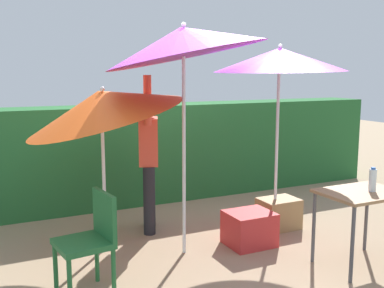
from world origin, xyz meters
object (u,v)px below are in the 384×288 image
Objects in this scene: chair_plastic at (91,237)px; cooler_box at (249,229)px; umbrella_orange at (184,42)px; umbrella_yellow at (280,60)px; umbrella_rainbow at (102,105)px; person_vendor at (149,155)px; bottle_water at (373,180)px; folding_table at (362,201)px; crate_cardboard at (279,213)px.

chair_plastic is 1.78× the size of cooler_box.
cooler_box is at bearing -6.72° from umbrella_orange.
umbrella_orange is 1.37m from umbrella_yellow.
umbrella_rainbow reaches higher than person_vendor.
bottle_water is at bearing -51.01° from cooler_box.
umbrella_yellow reaches higher than bottle_water.
umbrella_orange is 3.20× the size of folding_table.
umbrella_yellow is 1.76m from bottle_water.
bottle_water is at bearing -49.68° from person_vendor.
folding_table is (1.45, -1.01, -1.54)m from umbrella_orange.
umbrella_rainbow is 0.99m from person_vendor.
crate_cardboard is (1.39, 0.22, -2.02)m from umbrella_orange.
folding_table reaches higher than cooler_box.
umbrella_orange reaches higher than crate_cardboard.
umbrella_yellow is 9.32× the size of bottle_water.
umbrella_orange is at bearing 173.28° from cooler_box.
person_vendor is at bearing 131.65° from cooler_box.
umbrella_yellow reaches higher than chair_plastic.
person_vendor is (0.64, 0.38, -0.64)m from umbrella_rainbow.
cooler_box is (0.76, -0.09, -2.02)m from umbrella_orange.
crate_cardboard is (0.04, -0.01, -1.87)m from umbrella_yellow.
person_vendor is 3.76× the size of cooler_box.
crate_cardboard is at bearing -23.11° from person_vendor.
bottle_water reaches higher than folding_table.
cooler_box is 0.63× the size of folding_table.
umbrella_yellow reaches higher than person_vendor.
umbrella_rainbow is 2.78m from folding_table.
umbrella_orange is at bearing -170.83° from crate_cardboard.
folding_table is 0.23m from bottle_water.
umbrella_orange is 2.16m from cooler_box.
umbrella_yellow is at bearing 15.60° from chair_plastic.
umbrella_orange is 2.29m from bottle_water.
umbrella_yellow is at bearing -6.41° from umbrella_rainbow.
umbrella_yellow is at bearing 95.14° from folding_table.
folding_table is at bearing -50.58° from person_vendor.
umbrella_orange is at bearing -84.99° from person_vendor.
cooler_box is 1.06× the size of crate_cardboard.
chair_plastic reaches higher than cooler_box.
umbrella_rainbow is 2.81m from bottle_water.
person_vendor is at bearing 95.01° from umbrella_orange.
person_vendor reaches higher than chair_plastic.
cooler_box is at bearing -150.97° from umbrella_yellow.
umbrella_rainbow is 2.13m from umbrella_yellow.
bottle_water is at bearing -81.30° from umbrella_yellow.
umbrella_rainbow is 1.04× the size of person_vendor.
person_vendor is 3.99× the size of crate_cardboard.
person_vendor is (-1.42, 0.61, -1.12)m from umbrella_yellow.
umbrella_yellow reaches higher than umbrella_rainbow.
umbrella_yellow is 4.47× the size of cooler_box.
crate_cardboard is (2.10, -0.24, -1.39)m from umbrella_rainbow.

